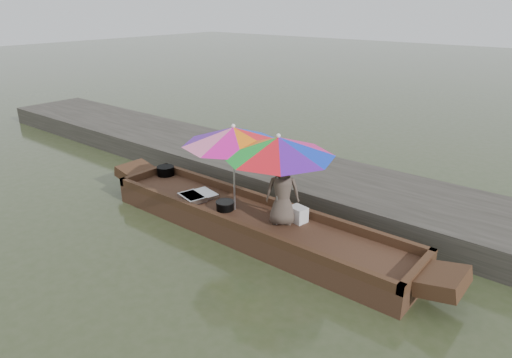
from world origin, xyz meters
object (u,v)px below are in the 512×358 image
Objects in this scene: tray_crayfish at (192,197)px; vendor at (283,192)px; boat_hull at (252,225)px; tray_scallop at (204,194)px; umbrella_bow at (234,168)px; charcoal_grill at (225,206)px; cooking_pot at (166,171)px; umbrella_stern at (278,181)px; supply_bag at (298,214)px.

vendor is (1.86, 0.27, 0.52)m from tray_crayfish.
boat_hull is 11.42× the size of tray_scallop.
boat_hull is at bearing 0.00° from umbrella_bow.
umbrella_bow is at bearing 38.98° from charcoal_grill.
tray_crayfish reaches higher than tray_scallop.
tray_scallop is 0.30× the size of umbrella_bow.
charcoal_grill is 1.22m from vendor.
umbrella_bow is at bearing -9.10° from cooking_pot.
umbrella_bow is 0.96× the size of umbrella_stern.
umbrella_bow is (0.87, -0.10, 0.74)m from tray_scallop.
umbrella_stern is at bearing 0.00° from boat_hull.
tray_scallop is at bearing 173.41° from umbrella_bow.
boat_hull is 2.72m from cooking_pot.
boat_hull is at bearing -7.75° from cooking_pot.
supply_bag is at bearing 16.03° from umbrella_bow.
umbrella_bow is (2.28, -0.36, 0.68)m from cooking_pot.
tray_scallop is at bearing 175.48° from boat_hull.
tray_crayfish is at bearing -26.81° from vendor.
tray_crayfish is 2.09m from supply_bag.
tray_crayfish is (-1.31, -0.17, 0.22)m from boat_hull.
umbrella_stern reaches higher than supply_bag.
umbrella_stern is at bearing 0.00° from umbrella_bow.
tray_crayfish is 0.29× the size of umbrella_stern.
supply_bag is (1.26, 0.43, 0.06)m from charcoal_grill.
umbrella_bow is at bearing 180.00° from umbrella_stern.
supply_bag is 0.75m from umbrella_stern.
vendor is 0.66× the size of umbrella_bow.
vendor is (1.09, 0.21, 0.50)m from charcoal_grill.
umbrella_bow is at bearing 180.00° from boat_hull.
umbrella_stern is (-0.04, -0.10, 0.21)m from vendor.
vendor reaches higher than tray_crayfish.
tray_scallop is 1.15m from umbrella_bow.
umbrella_stern is (1.80, -0.10, 0.74)m from tray_scallop.
vendor is (0.56, 0.10, 0.74)m from boat_hull.
tray_crayfish is at bearing -172.45° from boat_hull.
charcoal_grill is at bearing -174.14° from umbrella_stern.
tray_crayfish is (1.37, -0.54, -0.05)m from cooking_pot.
cooking_pot is 0.20× the size of umbrella_stern.
charcoal_grill is 0.72m from umbrella_bow.
cooking_pot reaches higher than tray_scallop.
charcoal_grill is 1.28m from umbrella_stern.
boat_hull is at bearing -4.52° from tray_scallop.
charcoal_grill is 1.10× the size of supply_bag.
charcoal_grill is at bearing -141.02° from umbrella_bow.
charcoal_grill is 1.33m from supply_bag.
umbrella_bow is (0.13, 0.11, 0.70)m from charcoal_grill.
vendor is at bearing -125.94° from supply_bag.
tray_crayfish is at bearing -96.38° from tray_scallop.
tray_crayfish is 1.17m from umbrella_bow.
vendor reaches higher than supply_bag.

